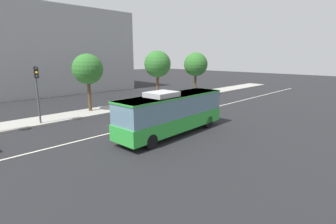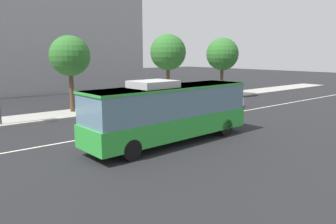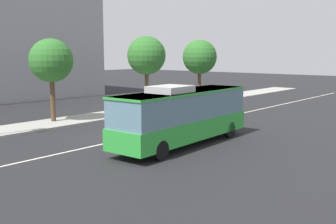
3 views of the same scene
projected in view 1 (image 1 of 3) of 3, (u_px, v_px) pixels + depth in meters
ground_plane at (134, 127)px, 21.46m from camera, size 160.00×160.00×0.00m
sidewalk_kerb at (90, 112)px, 26.80m from camera, size 80.00×3.48×0.14m
lane_centre_line at (134, 127)px, 21.46m from camera, size 76.00×0.16×0.01m
transit_bus at (172, 111)px, 19.23m from camera, size 10.10×2.92×3.46m
sedan_white at (198, 100)px, 30.64m from camera, size 4.54×1.90×1.46m
traffic_light_near_corner at (37, 85)px, 21.42m from camera, size 0.32×0.62×5.20m
street_tree_kerbside_left at (196, 65)px, 37.44m from camera, size 3.56×3.56×6.61m
street_tree_kerbside_centre at (157, 64)px, 33.25m from camera, size 3.56×3.56×6.78m
street_tree_kerbside_right at (88, 69)px, 26.45m from camera, size 3.24×3.24×6.30m
office_block_background at (44, 52)px, 42.91m from camera, size 27.00×17.31×13.60m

